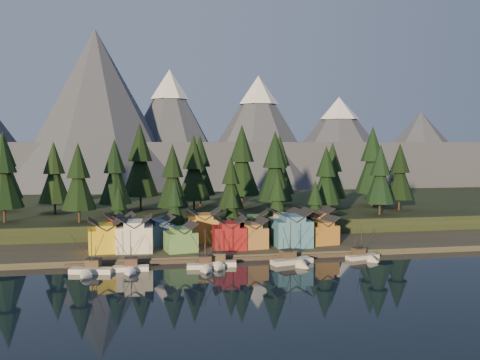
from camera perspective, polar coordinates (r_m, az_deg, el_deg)
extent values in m
plane|color=black|center=(122.28, -0.04, -10.18)|extent=(500.00, 500.00, 0.00)
cube|color=#383429|center=(160.73, -2.63, -6.45)|extent=(400.00, 50.00, 1.50)
cube|color=black|center=(209.43, -4.49, -3.37)|extent=(420.00, 100.00, 6.00)
cube|color=#443830|center=(137.99, -1.29, -8.32)|extent=(80.00, 4.00, 1.00)
cube|color=#4A4F60|center=(357.52, -6.98, 1.64)|extent=(560.00, 160.00, 30.00)
cone|color=#4A4F60|center=(297.88, -15.06, 6.82)|extent=(100.00, 100.00, 90.00)
cone|color=#4A4F60|center=(315.04, -7.47, 5.13)|extent=(80.00, 80.00, 72.00)
cone|color=white|center=(316.73, -7.51, 10.08)|extent=(22.40, 22.40, 17.28)
cone|color=#4A4F60|center=(309.77, 1.96, 4.81)|extent=(84.00, 84.00, 68.00)
cone|color=white|center=(311.17, 1.97, 9.57)|extent=(23.52, 23.52, 16.32)
cone|color=#4A4F60|center=(340.89, 10.46, 3.84)|extent=(92.00, 92.00, 58.00)
cone|color=white|center=(341.52, 10.51, 7.54)|extent=(25.76, 25.76, 13.92)
cone|color=#4A4F60|center=(373.56, 18.66, 3.09)|extent=(88.00, 88.00, 50.00)
cube|color=beige|center=(129.26, -15.59, -9.39)|extent=(10.12, 4.97, 1.60)
cone|color=beige|center=(124.33, -16.33, -9.94)|extent=(3.63, 3.87, 3.00)
cube|color=black|center=(129.40, -15.59, -9.65)|extent=(10.36, 5.07, 0.35)
cube|color=#4A3B27|center=(130.56, -15.37, -8.55)|extent=(3.76, 3.61, 1.80)
cube|color=#282525|center=(130.35, -15.38, -8.12)|extent=(4.00, 3.85, 0.20)
cylinder|color=black|center=(128.70, -15.56, -7.05)|extent=(0.18, 0.18, 9.01)
cylinder|color=black|center=(132.15, -15.13, -7.77)|extent=(0.14, 0.14, 4.41)
cube|color=silver|center=(129.45, -11.56, -9.31)|extent=(8.45, 3.13, 1.50)
cone|color=silver|center=(125.01, -11.69, -9.80)|extent=(2.92, 2.96, 2.81)
cube|color=black|center=(129.58, -11.56, -9.55)|extent=(8.65, 3.19, 0.33)
cube|color=#4F342A|center=(130.61, -11.53, -8.54)|extent=(3.10, 2.92, 1.68)
cube|color=#282525|center=(130.41, -11.54, -8.14)|extent=(3.30, 3.12, 0.19)
cylinder|color=black|center=(128.91, -11.58, -7.13)|extent=(0.17, 0.17, 8.42)
cylinder|color=black|center=(132.02, -11.50, -7.82)|extent=(0.13, 0.13, 4.12)
cube|color=beige|center=(129.53, -3.71, -9.23)|extent=(9.06, 3.45, 1.49)
cone|color=beige|center=(124.80, -3.62, -9.74)|extent=(3.02, 3.23, 2.80)
cube|color=black|center=(129.66, -3.71, -9.47)|extent=(9.28, 3.52, 0.33)
cube|color=#443124|center=(130.79, -3.74, -8.45)|extent=(3.18, 3.01, 1.68)
cube|color=#282525|center=(130.59, -3.75, -8.05)|extent=(3.38, 3.21, 0.19)
cylinder|color=black|center=(129.02, -3.73, -7.06)|extent=(0.17, 0.17, 8.39)
cylinder|color=black|center=(132.31, -3.78, -7.72)|extent=(0.13, 0.13, 4.10)
cube|color=beige|center=(131.77, -2.27, -8.98)|extent=(8.91, 4.49, 1.61)
cone|color=beige|center=(127.23, -2.35, -9.46)|extent=(3.49, 3.40, 3.02)
cube|color=black|center=(131.91, -2.27, -9.24)|extent=(9.12, 4.57, 0.35)
cube|color=#4E4029|center=(132.95, -2.25, -8.17)|extent=(3.71, 3.55, 1.81)
cube|color=#282525|center=(132.74, -2.25, -7.75)|extent=(3.94, 3.78, 0.20)
cylinder|color=black|center=(131.19, -2.27, -6.68)|extent=(0.18, 0.18, 9.07)
cylinder|color=black|center=(134.38, -2.22, -7.43)|extent=(0.14, 0.14, 4.43)
cube|color=beige|center=(134.67, 5.55, -8.71)|extent=(11.18, 5.81, 1.65)
cone|color=beige|center=(129.79, 6.92, -9.21)|extent=(3.94, 4.35, 3.09)
cube|color=black|center=(134.80, 5.55, -8.96)|extent=(11.45, 5.92, 0.36)
cube|color=#4F3C2A|center=(135.97, 5.12, -7.89)|extent=(3.99, 3.85, 1.85)
cube|color=#282525|center=(135.76, 5.12, -7.47)|extent=(4.24, 4.10, 0.21)
cylinder|color=black|center=(134.12, 5.42, -6.40)|extent=(0.19, 0.19, 9.26)
cylinder|color=black|center=(137.56, 4.65, -7.14)|extent=(0.14, 0.14, 4.53)
cube|color=beige|center=(142.80, 12.93, -8.07)|extent=(9.31, 4.88, 1.42)
cone|color=beige|center=(139.09, 14.20, -8.42)|extent=(3.36, 3.63, 2.66)
cube|color=black|center=(142.92, 12.93, -8.28)|extent=(9.53, 4.98, 0.31)
cube|color=#493927|center=(143.78, 12.53, -7.42)|extent=(3.43, 3.30, 1.60)
cube|color=#282525|center=(143.60, 12.54, -7.08)|extent=(3.65, 3.52, 0.18)
cylinder|color=black|center=(142.32, 12.82, -6.20)|extent=(0.16, 0.16, 7.98)
cylinder|color=black|center=(144.97, 12.09, -6.82)|extent=(0.12, 0.12, 3.90)
cube|color=gold|center=(144.62, -14.12, -6.24)|extent=(9.61, 8.64, 6.05)
cube|color=gold|center=(144.02, -14.14, -4.82)|extent=(5.66, 8.04, 1.24)
cube|color=silver|center=(143.40, -11.14, -6.15)|extent=(9.66, 8.68, 6.70)
cube|color=silver|center=(142.75, -11.16, -4.57)|extent=(5.48, 8.32, 1.30)
cube|color=#558749|center=(141.84, -6.35, -6.53)|extent=(8.88, 8.47, 5.13)
cube|color=#558749|center=(141.30, -6.36, -5.30)|extent=(5.45, 7.69, 1.08)
cube|color=maroon|center=(144.10, -1.15, -6.16)|extent=(8.81, 7.85, 6.02)
cube|color=maroon|center=(143.50, -1.15, -4.74)|extent=(4.97, 7.55, 1.20)
cube|color=olive|center=(145.92, 1.12, -6.12)|extent=(8.74, 8.74, 5.58)
cube|color=olive|center=(145.36, 1.13, -4.83)|extent=(5.24, 8.14, 1.10)
cube|color=teal|center=(147.99, 5.59, -5.67)|extent=(9.82, 8.28, 7.22)
cube|color=teal|center=(147.33, 5.60, -4.02)|extent=(5.41, 8.10, 1.38)
cube|color=#9D6B28|center=(152.59, 8.70, -5.75)|extent=(8.94, 8.17, 5.37)
cube|color=#9D6B28|center=(152.08, 8.71, -4.56)|extent=(5.47, 7.38, 1.10)
cube|color=#A31926|center=(151.91, -12.77, -5.65)|extent=(9.40, 8.66, 6.41)
cube|color=#A31926|center=(151.32, -12.79, -4.24)|extent=(5.72, 7.87, 1.16)
cube|color=#344D7D|center=(149.78, -8.62, -5.81)|extent=(8.90, 8.57, 6.02)
cube|color=#344D7D|center=(149.22, -8.63, -4.48)|extent=(5.64, 7.60, 1.04)
cube|color=#A6792A|center=(154.17, -3.83, -5.34)|extent=(9.65, 8.40, 6.80)
cube|color=#A6792A|center=(153.56, -3.84, -3.86)|extent=(5.57, 7.92, 1.28)
cube|color=#4C7A42|center=(155.56, 1.39, -5.38)|extent=(9.86, 8.65, 6.12)
cube|color=#4C7A42|center=(155.00, 1.40, -4.04)|extent=(6.00, 7.77, 1.22)
cube|color=beige|center=(156.06, 4.70, -5.27)|extent=(8.62, 7.69, 6.62)
cube|color=beige|center=(155.47, 4.70, -3.85)|extent=(4.79, 7.48, 1.20)
cube|color=brown|center=(161.03, 8.23, -4.99)|extent=(8.29, 7.78, 6.70)
cube|color=brown|center=(160.46, 8.24, -3.61)|extent=(4.58, 7.60, 1.16)
cylinder|color=#332319|center=(174.77, -23.82, -3.42)|extent=(0.70, 0.70, 4.70)
cone|color=black|center=(173.79, -23.92, -0.09)|extent=(11.49, 11.49, 16.19)
cone|color=black|center=(173.43, -24.00, 2.66)|extent=(7.83, 7.83, 11.75)
cylinder|color=#332319|center=(188.07, -19.13, -2.85)|extent=(0.70, 0.70, 4.28)
cone|color=black|center=(187.22, -19.19, -0.04)|extent=(10.46, 10.46, 14.74)
cone|color=black|center=(186.85, -19.25, 2.29)|extent=(7.13, 7.13, 10.70)
cylinder|color=#332319|center=(167.08, -16.77, -3.66)|extent=(0.70, 0.70, 4.21)
cone|color=black|center=(166.13, -16.83, -0.54)|extent=(10.30, 10.30, 14.52)
cone|color=black|center=(165.71, -16.89, 2.04)|extent=(7.02, 7.02, 10.54)
cylinder|color=#332319|center=(178.14, -13.14, -3.09)|extent=(0.70, 0.70, 4.43)
cone|color=black|center=(177.21, -13.19, 0.00)|extent=(10.83, 10.83, 15.26)
cone|color=black|center=(176.83, -13.23, 2.54)|extent=(7.39, 7.39, 11.08)
cylinder|color=#332319|center=(192.76, -10.55, -2.36)|extent=(0.70, 0.70, 5.44)
cone|color=black|center=(191.81, -10.60, 1.14)|extent=(13.29, 13.29, 18.73)
cone|color=black|center=(191.57, -10.64, 4.03)|extent=(9.06, 9.06, 13.59)
cylinder|color=#332319|center=(168.28, -7.16, -3.48)|extent=(0.70, 0.70, 4.14)
cone|color=black|center=(167.34, -7.18, -0.43)|extent=(10.12, 10.12, 14.26)
cone|color=black|center=(166.93, -7.21, 2.09)|extent=(6.90, 6.90, 10.35)
cylinder|color=#332319|center=(183.69, -4.93, -2.74)|extent=(0.70, 0.70, 4.69)
cone|color=black|center=(182.76, -4.95, 0.43)|extent=(11.47, 11.47, 16.16)
cone|color=black|center=(182.42, -4.97, 3.04)|extent=(7.82, 7.82, 11.73)
cylinder|color=#332319|center=(168.32, -0.98, -3.56)|extent=(0.70, 0.70, 3.46)
cone|color=black|center=(167.49, -0.98, -1.02)|extent=(8.45, 8.45, 11.90)
cone|color=black|center=(167.05, -0.98, 1.08)|extent=(5.76, 5.76, 8.64)
cylinder|color=#332319|center=(193.05, 0.20, -2.29)|extent=(0.70, 0.70, 5.33)
cone|color=black|center=(192.10, 0.20, 1.13)|extent=(13.03, 13.03, 18.37)
cone|color=black|center=(191.85, 0.20, 3.96)|extent=(8.89, 8.89, 13.33)
cylinder|color=#332319|center=(178.28, 3.74, -2.91)|extent=(0.70, 0.70, 4.89)
cone|color=black|center=(177.30, 3.76, 0.49)|extent=(11.95, 11.95, 16.84)
cone|color=black|center=(176.97, 3.77, 3.30)|extent=(8.15, 8.15, 12.22)
cylinder|color=#332319|center=(204.32, 4.20, -2.04)|extent=(0.70, 0.70, 4.72)
cone|color=black|center=(203.48, 4.22, 0.83)|extent=(11.55, 11.55, 16.27)
cone|color=black|center=(203.18, 4.23, 3.20)|extent=(7.87, 7.87, 11.81)
cylinder|color=#332319|center=(178.20, 9.14, -3.09)|extent=(0.70, 0.70, 4.02)
cone|color=black|center=(177.33, 9.17, -0.30)|extent=(9.83, 9.83, 13.85)
cone|color=black|center=(176.93, 9.19, 2.01)|extent=(6.70, 6.70, 10.05)
cylinder|color=#332319|center=(195.83, 9.78, -2.43)|extent=(0.70, 0.70, 4.22)
cone|color=black|center=(195.01, 9.81, 0.24)|extent=(10.32, 10.32, 14.54)
cone|color=black|center=(194.66, 9.84, 2.45)|extent=(7.04, 7.04, 10.55)
cylinder|color=#332319|center=(183.17, 14.67, -2.97)|extent=(0.70, 0.70, 4.11)
cone|color=black|center=(182.31, 14.72, -0.19)|extent=(10.04, 10.04, 14.14)
cone|color=black|center=(181.92, 14.76, 2.10)|extent=(6.84, 6.84, 10.26)
cylinder|color=#332319|center=(208.09, 13.87, -1.96)|extent=(0.70, 0.70, 5.28)
cone|color=black|center=(207.22, 13.92, 1.19)|extent=(12.90, 12.90, 18.17)
cone|color=black|center=(206.97, 13.97, 3.78)|extent=(8.79, 8.79, 13.19)
cylinder|color=#332319|center=(200.90, -4.26, -2.15)|extent=(0.70, 0.70, 4.68)
cone|color=black|center=(200.05, -4.27, 0.74)|extent=(11.44, 11.44, 16.12)
cone|color=black|center=(199.74, -4.29, 3.12)|extent=(7.80, 7.80, 11.70)
cylinder|color=#332319|center=(201.26, -23.77, -2.44)|extent=(0.70, 0.70, 4.90)
cone|color=black|center=(200.39, -23.86, 0.58)|extent=(11.98, 11.98, 16.89)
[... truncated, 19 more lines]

